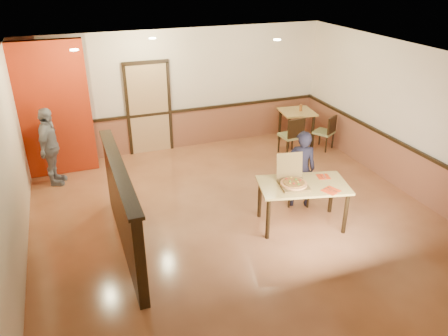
% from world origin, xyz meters
% --- Properties ---
extents(floor, '(7.00, 7.00, 0.00)m').
position_xyz_m(floor, '(0.00, 0.00, 0.00)').
color(floor, '#C4774C').
rests_on(floor, ground).
extents(ceiling, '(7.00, 7.00, 0.00)m').
position_xyz_m(ceiling, '(0.00, 0.00, 2.80)').
color(ceiling, black).
rests_on(ceiling, wall_back).
extents(wall_back, '(7.00, 0.00, 7.00)m').
position_xyz_m(wall_back, '(0.00, 3.50, 1.40)').
color(wall_back, '#FFE8C7').
rests_on(wall_back, floor).
extents(wall_left, '(0.00, 7.00, 7.00)m').
position_xyz_m(wall_left, '(-3.50, 0.00, 1.40)').
color(wall_left, '#FFE8C7').
rests_on(wall_left, floor).
extents(wall_right, '(0.00, 7.00, 7.00)m').
position_xyz_m(wall_right, '(3.50, 0.00, 1.40)').
color(wall_right, '#FFE8C7').
rests_on(wall_right, floor).
extents(wainscot_back, '(7.00, 0.04, 0.90)m').
position_xyz_m(wainscot_back, '(0.00, 3.47, 0.45)').
color(wainscot_back, '#93563B').
rests_on(wainscot_back, floor).
extents(chair_rail_back, '(7.00, 0.06, 0.06)m').
position_xyz_m(chair_rail_back, '(0.00, 3.45, 0.92)').
color(chair_rail_back, black).
rests_on(chair_rail_back, wall_back).
extents(wainscot_right, '(0.04, 7.00, 0.90)m').
position_xyz_m(wainscot_right, '(3.47, 0.00, 0.45)').
color(wainscot_right, '#93563B').
rests_on(wainscot_right, floor).
extents(chair_rail_right, '(0.06, 7.00, 0.06)m').
position_xyz_m(chair_rail_right, '(3.45, 0.00, 0.92)').
color(chair_rail_right, black).
rests_on(chair_rail_right, wall_right).
extents(back_door, '(0.90, 0.06, 2.10)m').
position_xyz_m(back_door, '(-0.80, 3.46, 1.05)').
color(back_door, tan).
rests_on(back_door, wall_back).
extents(booth_partition, '(0.20, 3.10, 1.44)m').
position_xyz_m(booth_partition, '(-2.00, -0.20, 0.74)').
color(booth_partition, black).
rests_on(booth_partition, floor).
extents(red_accent_panel, '(1.60, 0.20, 2.78)m').
position_xyz_m(red_accent_panel, '(-2.90, 3.00, 1.40)').
color(red_accent_panel, '#A7270B').
rests_on(red_accent_panel, floor).
extents(spot_a, '(0.14, 0.14, 0.02)m').
position_xyz_m(spot_a, '(-2.30, 1.80, 2.78)').
color(spot_a, '#FFF4B2').
rests_on(spot_a, ceiling).
extents(spot_b, '(0.14, 0.14, 0.02)m').
position_xyz_m(spot_b, '(-0.80, 2.50, 2.78)').
color(spot_b, '#FFF4B2').
rests_on(spot_b, ceiling).
extents(spot_c, '(0.14, 0.14, 0.02)m').
position_xyz_m(spot_c, '(1.40, 1.50, 2.78)').
color(spot_c, '#FFF4B2').
rests_on(spot_c, ceiling).
extents(main_table, '(1.63, 1.16, 0.79)m').
position_xyz_m(main_table, '(0.93, -0.62, 0.68)').
color(main_table, tan).
rests_on(main_table, floor).
extents(diner_chair, '(0.55, 0.55, 0.86)m').
position_xyz_m(diner_chair, '(1.27, 0.12, 0.47)').
color(diner_chair, olive).
rests_on(diner_chair, floor).
extents(side_chair_left, '(0.49, 0.49, 0.92)m').
position_xyz_m(side_chair_left, '(2.22, 2.08, 0.50)').
color(side_chair_left, olive).
rests_on(side_chair_left, floor).
extents(side_chair_right, '(0.58, 0.58, 0.85)m').
position_xyz_m(side_chair_right, '(3.15, 2.09, 0.46)').
color(side_chair_right, olive).
rests_on(side_chair_right, floor).
extents(side_table, '(0.87, 0.87, 0.83)m').
position_xyz_m(side_table, '(2.67, 2.70, 0.65)').
color(side_table, tan).
rests_on(side_table, floor).
extents(diner, '(0.63, 0.52, 1.48)m').
position_xyz_m(diner, '(1.23, -0.02, 0.74)').
color(diner, black).
rests_on(diner, floor).
extents(passerby, '(0.64, 1.01, 1.61)m').
position_xyz_m(passerby, '(-3.00, 2.50, 0.80)').
color(passerby, gray).
rests_on(passerby, floor).
extents(pizza_box, '(0.53, 0.60, 0.48)m').
position_xyz_m(pizza_box, '(0.75, -0.57, 0.85)').
color(pizza_box, brown).
rests_on(pizza_box, main_table).
extents(pizza, '(0.50, 0.50, 0.03)m').
position_xyz_m(pizza, '(0.75, -0.62, 0.84)').
color(pizza, '#E69C53').
rests_on(pizza, pizza_box).
extents(napkin_near, '(0.32, 0.32, 0.01)m').
position_xyz_m(napkin_near, '(1.24, -0.98, 0.79)').
color(napkin_near, red).
rests_on(napkin_near, main_table).
extents(napkin_far, '(0.25, 0.25, 0.01)m').
position_xyz_m(napkin_far, '(1.39, -0.50, 0.79)').
color(napkin_far, red).
rests_on(napkin_far, main_table).
extents(condiment, '(0.06, 0.06, 0.16)m').
position_xyz_m(condiment, '(2.74, 2.68, 0.91)').
color(condiment, '#964C1B').
rests_on(condiment, side_table).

